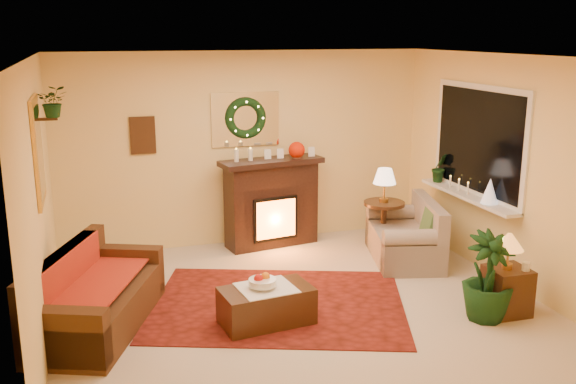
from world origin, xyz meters
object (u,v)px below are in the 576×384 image
object	(u,v)px
end_table_square	(507,289)
coffee_table	(266,304)
side_table_round	(383,229)
fireplace	(271,206)
sofa	(98,286)
loveseat	(405,228)

from	to	relation	value
end_table_square	coffee_table	size ratio (longest dim) A/B	0.55
side_table_round	coffee_table	bearing A→B (deg)	-142.05
fireplace	side_table_round	distance (m)	1.53
end_table_square	coffee_table	bearing A→B (deg)	168.18
coffee_table	sofa	bearing A→B (deg)	158.39
fireplace	loveseat	world-z (taller)	fireplace
sofa	coffee_table	xyz separation A→B (m)	(1.59, -0.42, -0.22)
end_table_square	coffee_table	distance (m)	2.48
coffee_table	loveseat	bearing A→B (deg)	23.39
sofa	coffee_table	bearing A→B (deg)	7.94
coffee_table	fireplace	bearing A→B (deg)	65.85
sofa	side_table_round	size ratio (longest dim) A/B	2.63
side_table_round	coffee_table	distance (m)	2.59
sofa	end_table_square	world-z (taller)	sofa
fireplace	coffee_table	bearing A→B (deg)	-116.34
sofa	fireplace	size ratio (longest dim) A/B	1.48
loveseat	side_table_round	size ratio (longest dim) A/B	1.92
fireplace	coffee_table	xyz separation A→B (m)	(-0.73, -2.35, -0.34)
sofa	fireplace	bearing A→B (deg)	62.48
loveseat	side_table_round	bearing A→B (deg)	127.46
side_table_round	end_table_square	world-z (taller)	side_table_round
side_table_round	end_table_square	size ratio (longest dim) A/B	1.40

